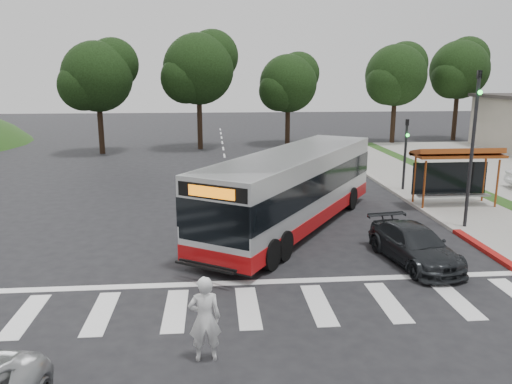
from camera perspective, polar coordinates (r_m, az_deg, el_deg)
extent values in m
plane|color=black|center=(18.86, -2.01, -6.33)|extent=(140.00, 140.00, 0.00)
cube|color=gray|center=(29.04, 19.34, 0.03)|extent=(4.00, 40.00, 0.12)
cube|color=#9E9991|center=(28.27, 15.64, -0.02)|extent=(0.30, 40.00, 0.15)
cube|color=maroon|center=(19.61, 25.82, -6.69)|extent=(0.32, 6.00, 0.15)
cube|color=silver|center=(14.25, -0.93, -13.03)|extent=(18.00, 2.60, 0.01)
cylinder|color=brown|center=(24.77, 18.68, 0.77)|extent=(0.10, 0.10, 2.30)
cylinder|color=brown|center=(26.41, 25.86, 0.88)|extent=(0.10, 0.10, 2.30)
cylinder|color=brown|center=(25.85, 17.64, 1.34)|extent=(0.10, 0.10, 2.30)
cylinder|color=brown|center=(27.43, 24.60, 1.41)|extent=(0.10, 0.10, 2.30)
cube|color=brown|center=(25.84, 22.04, 3.93)|extent=(4.20, 1.60, 0.12)
cube|color=brown|center=(25.87, 22.02, 4.28)|extent=(4.20, 1.32, 0.51)
cube|color=black|center=(26.58, 21.23, 1.49)|extent=(3.80, 0.06, 1.60)
cube|color=gray|center=(26.21, 21.66, -0.39)|extent=(3.60, 0.40, 0.08)
cylinder|color=black|center=(22.13, 23.44, 4.18)|extent=(0.14, 0.14, 6.50)
imported|color=black|center=(21.92, 24.11, 11.29)|extent=(0.16, 0.20, 1.00)
sphere|color=#19E533|center=(21.77, 24.25, 10.34)|extent=(0.18, 0.18, 0.18)
cylinder|color=black|center=(28.59, 16.66, 3.99)|extent=(0.14, 0.14, 4.00)
imported|color=black|center=(28.40, 16.86, 6.97)|extent=(0.16, 0.20, 1.00)
sphere|color=#19E533|center=(28.27, 16.95, 6.23)|extent=(0.18, 0.18, 0.18)
cylinder|color=black|center=(48.93, 15.41, 8.04)|extent=(0.44, 0.44, 4.40)
sphere|color=black|center=(48.77, 15.70, 12.72)|extent=(5.60, 5.60, 5.60)
sphere|color=black|center=(49.96, 16.67, 13.81)|extent=(4.20, 4.20, 4.20)
sphere|color=black|center=(47.78, 14.82, 11.93)|extent=(3.92, 3.92, 3.92)
cylinder|color=black|center=(53.53, 21.80, 8.11)|extent=(0.44, 0.44, 4.84)
sphere|color=black|center=(53.39, 22.21, 12.81)|extent=(5.60, 5.60, 5.60)
sphere|color=black|center=(54.67, 22.98, 13.88)|extent=(4.20, 4.20, 4.20)
sphere|color=black|center=(52.33, 21.51, 12.03)|extent=(3.92, 3.92, 3.92)
cylinder|color=black|center=(43.94, -6.45, 8.05)|extent=(0.44, 0.44, 4.84)
sphere|color=black|center=(43.77, -6.60, 13.79)|extent=(6.00, 6.00, 6.00)
sphere|color=black|center=(44.68, -5.01, 15.22)|extent=(4.50, 4.50, 4.50)
sphere|color=black|center=(43.06, -8.03, 12.74)|extent=(4.20, 4.20, 4.20)
cylinder|color=black|center=(46.47, 3.63, 7.83)|extent=(0.44, 0.44, 3.96)
sphere|color=black|center=(46.27, 3.69, 12.28)|extent=(5.20, 5.20, 5.20)
sphere|color=black|center=(47.20, 4.85, 13.37)|extent=(3.90, 3.90, 3.90)
sphere|color=black|center=(45.52, 2.65, 11.48)|extent=(3.64, 3.64, 3.64)
cylinder|color=black|center=(42.93, -17.32, 7.12)|extent=(0.44, 0.44, 4.40)
sphere|color=black|center=(42.74, -17.69, 12.46)|extent=(5.60, 5.60, 5.60)
sphere|color=black|center=(43.35, -16.06, 13.89)|extent=(4.20, 4.20, 4.20)
sphere|color=black|center=(42.29, -19.15, 11.40)|extent=(3.92, 3.92, 3.92)
imported|color=silver|center=(11.54, -5.88, -14.20)|extent=(0.76, 0.53, 2.01)
imported|color=black|center=(18.01, 17.65, -5.79)|extent=(2.41, 4.58, 1.27)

